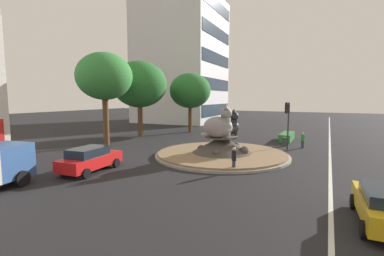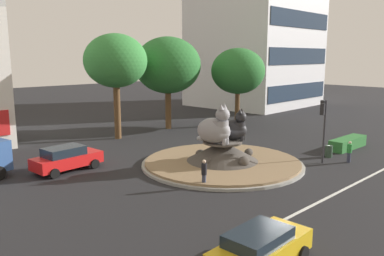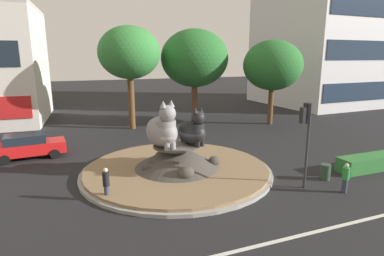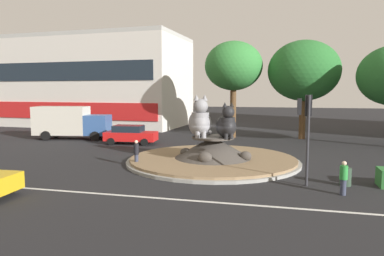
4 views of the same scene
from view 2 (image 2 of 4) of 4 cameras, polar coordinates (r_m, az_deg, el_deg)
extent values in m
plane|color=black|center=(27.89, 4.42, -5.38)|extent=(160.00, 160.00, 0.00)
cube|color=silver|center=(23.44, 19.96, -9.09)|extent=(112.00, 0.20, 0.01)
cylinder|color=gray|center=(27.87, 4.42, -5.20)|extent=(11.37, 11.37, 0.18)
cylinder|color=#846B4C|center=(27.83, 4.42, -4.87)|extent=(10.91, 10.91, 0.15)
cone|color=#423D38|center=(27.63, 4.45, -3.34)|extent=(5.02, 5.02, 1.39)
cylinder|color=#423D38|center=(27.49, 4.46, -2.06)|extent=(2.76, 2.76, 0.12)
ellipsoid|color=#423D38|center=(28.99, 8.24, -3.55)|extent=(0.76, 0.54, 0.61)
ellipsoid|color=#423D38|center=(28.49, 1.22, -3.73)|extent=(0.72, 0.68, 0.57)
ellipsoid|color=#423D38|center=(26.31, 2.18, -4.91)|extent=(0.75, 0.66, 0.60)
ellipsoid|color=#423D38|center=(26.36, 7.57, -4.84)|extent=(0.88, 0.66, 0.71)
ellipsoid|color=gray|center=(26.67, 3.18, -0.38)|extent=(2.14, 2.73, 1.75)
cylinder|color=gray|center=(26.42, 4.12, -0.06)|extent=(1.41, 1.41, 1.09)
sphere|color=gray|center=(26.19, 4.49, 1.96)|extent=(0.96, 0.96, 0.96)
torus|color=gray|center=(27.60, 1.72, -1.48)|extent=(1.27, 1.27, 0.22)
cone|color=gray|center=(26.35, 4.75, 3.23)|extent=(0.49, 0.49, 0.39)
cone|color=gray|center=(25.88, 4.25, 3.10)|extent=(0.49, 0.49, 0.39)
cylinder|color=gray|center=(26.60, 5.04, -1.87)|extent=(0.31, 0.31, 0.44)
cylinder|color=gray|center=(26.25, 4.67, -2.03)|extent=(0.31, 0.31, 0.44)
ellipsoid|color=black|center=(27.86, 6.01, -0.27)|extent=(1.91, 2.32, 1.45)
cylinder|color=black|center=(27.71, 6.80, 0.00)|extent=(1.22, 1.22, 0.91)
sphere|color=black|center=(27.54, 7.12, 1.60)|extent=(0.80, 0.80, 0.80)
torus|color=black|center=(28.54, 4.65, -1.17)|extent=(0.97, 0.97, 0.18)
cone|color=black|center=(27.68, 7.28, 2.61)|extent=(0.42, 0.42, 0.33)
cone|color=black|center=(27.26, 7.00, 2.50)|extent=(0.42, 0.42, 0.33)
cylinder|color=black|center=(27.90, 7.51, -1.42)|extent=(0.25, 0.25, 0.36)
cylinder|color=black|center=(27.60, 7.31, -1.55)|extent=(0.25, 0.25, 0.36)
cylinder|color=#2D2D33|center=(29.32, 18.69, -0.58)|extent=(0.14, 0.14, 4.53)
cube|color=black|center=(29.16, 18.51, 2.84)|extent=(0.32, 0.24, 1.05)
sphere|color=red|center=(29.15, 18.40, 3.47)|extent=(0.18, 0.18, 0.18)
sphere|color=#392706|center=(29.19, 18.37, 2.86)|extent=(0.18, 0.18, 0.18)
sphere|color=black|center=(29.23, 18.33, 2.25)|extent=(0.18, 0.18, 0.18)
cube|color=black|center=(28.67, 18.48, 2.62)|extent=(0.20, 0.28, 0.80)
cube|color=silver|center=(62.62, 9.28, 14.91)|extent=(17.30, 15.93, 25.22)
cube|color=#233347|center=(58.59, 15.19, 5.12)|extent=(15.66, 0.76, 2.29)
cube|color=#233347|center=(58.37, 15.43, 10.06)|extent=(15.66, 0.76, 2.29)
cube|color=#233347|center=(58.58, 15.68, 14.99)|extent=(15.66, 0.76, 2.29)
cube|color=#2D7033|center=(35.07, 21.74, -2.06)|extent=(4.50, 1.20, 0.90)
cylinder|color=brown|center=(41.39, -3.48, 2.60)|extent=(0.62, 0.62, 3.91)
ellipsoid|color=#286B2D|center=(41.02, -3.55, 9.12)|extent=(6.86, 6.86, 5.83)
cylinder|color=brown|center=(43.77, 6.60, 2.80)|extent=(0.53, 0.53, 3.63)
ellipsoid|color=#286B2D|center=(43.42, 6.71, 8.25)|extent=(5.86, 5.86, 4.98)
cylinder|color=brown|center=(36.81, -10.82, 2.23)|extent=(0.60, 0.60, 4.89)
ellipsoid|color=#337F38|center=(36.45, -11.08, 9.61)|extent=(5.72, 5.72, 4.86)
cylinder|color=#33384C|center=(23.09, 1.76, -7.73)|extent=(0.24, 0.24, 0.78)
cylinder|color=black|center=(22.87, 1.77, -6.00)|extent=(0.32, 0.32, 0.68)
sphere|color=beige|center=(22.75, 1.78, -4.91)|extent=(0.22, 0.22, 0.22)
cylinder|color=#33384C|center=(30.53, 21.87, -4.01)|extent=(0.27, 0.27, 0.73)
cylinder|color=#288C38|center=(30.37, 21.96, -2.77)|extent=(0.35, 0.35, 0.63)
sphere|color=beige|center=(30.28, 22.01, -1.99)|extent=(0.21, 0.21, 0.21)
cube|color=red|center=(27.60, -17.70, -4.51)|extent=(4.69, 2.27, 0.77)
cube|color=#19232D|center=(27.33, -18.18, -3.23)|extent=(2.68, 1.87, 0.58)
cylinder|color=black|center=(29.23, -16.11, -4.38)|extent=(0.66, 0.28, 0.64)
cylinder|color=black|center=(27.72, -13.99, -5.08)|extent=(0.66, 0.28, 0.64)
cylinder|color=black|center=(27.80, -21.31, -5.45)|extent=(0.66, 0.28, 0.64)
cylinder|color=black|center=(26.20, -19.39, -6.27)|extent=(0.66, 0.28, 0.64)
cube|color=gold|center=(14.95, 10.06, -17.17)|extent=(4.46, 1.95, 0.77)
cube|color=#19232D|center=(14.51, 9.64, -15.35)|extent=(2.53, 1.65, 0.45)
cylinder|color=black|center=(16.63, 10.29, -15.66)|extent=(0.65, 0.25, 0.64)
cylinder|color=black|center=(15.86, 15.80, -17.27)|extent=(0.65, 0.25, 0.64)
cylinder|color=#2D4233|center=(31.57, 19.29, -3.22)|extent=(0.56, 0.56, 0.90)
camera|label=1|loc=(10.32, -51.86, -8.23)|focal=25.56mm
camera|label=3|loc=(14.46, 43.69, 4.59)|focal=29.56mm
camera|label=4|loc=(24.87, 57.35, -0.97)|focal=33.25mm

